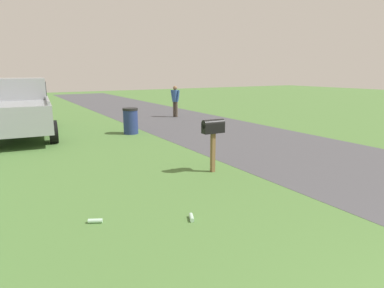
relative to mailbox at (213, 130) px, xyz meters
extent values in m
cube|color=#47474C|center=(-0.41, -3.25, -1.01)|extent=(60.00, 5.14, 0.01)
cube|color=brown|center=(0.00, 0.00, -0.54)|extent=(0.09, 0.09, 0.94)
cube|color=black|center=(0.00, 0.00, 0.04)|extent=(0.23, 0.54, 0.22)
cylinder|color=black|center=(0.00, 0.00, 0.15)|extent=(0.23, 0.54, 0.20)
cube|color=red|center=(0.11, 0.00, 0.11)|extent=(0.02, 0.04, 0.18)
cube|color=#93999E|center=(7.26, 3.50, -0.13)|extent=(5.73, 2.45, 0.90)
cube|color=#93999E|center=(7.93, 3.44, 0.70)|extent=(2.06, 1.93, 0.76)
cube|color=black|center=(7.93, 3.44, 0.70)|extent=(2.01, 1.96, 0.53)
cube|color=#93999E|center=(5.95, 2.76, 0.38)|extent=(2.89, 0.37, 0.12)
cylinder|color=black|center=(8.99, 2.37, -0.63)|extent=(0.78, 0.33, 0.76)
cylinder|color=black|center=(5.34, 2.74, -0.63)|extent=(0.78, 0.33, 0.76)
cylinder|color=navy|center=(5.59, -0.05, -0.56)|extent=(0.55, 0.55, 0.90)
cylinder|color=black|center=(5.59, -0.05, -0.07)|extent=(0.58, 0.58, 0.08)
cylinder|color=#4C4238|center=(8.77, -3.74, -0.61)|extent=(0.14, 0.14, 0.80)
cylinder|color=#4C4238|center=(8.90, -3.69, -0.61)|extent=(0.14, 0.14, 0.80)
cylinder|color=#335999|center=(8.83, -3.71, 0.09)|extent=(0.30, 0.30, 0.60)
sphere|color=#8C6647|center=(8.83, -3.71, 0.49)|extent=(0.22, 0.22, 0.22)
cylinder|color=#335999|center=(8.65, -3.79, 0.12)|extent=(0.09, 0.17, 0.55)
cylinder|color=#335999|center=(9.02, -3.63, 0.12)|extent=(0.09, 0.17, 0.55)
cylinder|color=#B2D8BF|center=(-1.25, 3.11, -0.97)|extent=(0.16, 0.23, 0.07)
cylinder|color=#B2D8BF|center=(-1.94, 1.75, -0.97)|extent=(0.23, 0.15, 0.07)
camera|label=1|loc=(-6.08, 4.22, 1.33)|focal=30.25mm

